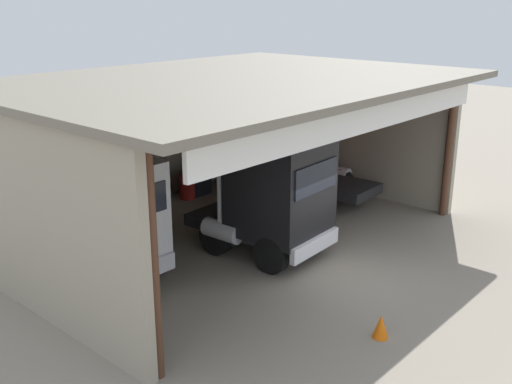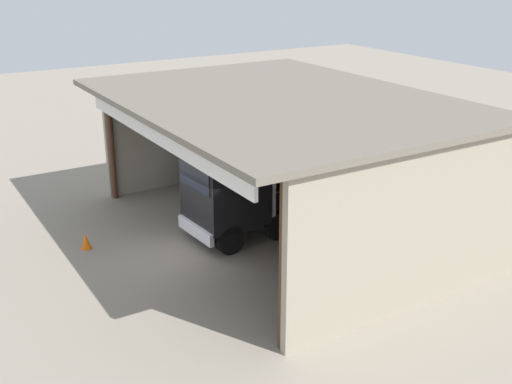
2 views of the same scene
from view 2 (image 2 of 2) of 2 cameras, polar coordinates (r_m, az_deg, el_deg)
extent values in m
plane|color=gray|center=(21.68, -7.31, -5.73)|extent=(80.00, 80.00, 0.00)
cube|color=#9E937F|center=(25.60, 11.51, 3.96)|extent=(13.17, 0.24, 4.81)
cube|color=#9E937F|center=(28.29, -4.59, 5.89)|extent=(0.24, 9.18, 4.81)
cube|color=#9E937F|center=(18.14, 14.72, -3.31)|extent=(0.24, 9.18, 4.81)
cube|color=#6E6759|center=(21.91, 2.00, 8.36)|extent=(13.77, 10.17, 0.20)
cylinder|color=#4C2D1E|center=(26.43, -12.96, 4.37)|extent=(0.24, 0.24, 4.81)
cylinder|color=#4C2D1E|center=(15.67, 2.50, -6.53)|extent=(0.24, 0.24, 4.81)
cube|color=white|center=(19.97, -8.92, 5.58)|extent=(11.85, 0.12, 0.90)
cube|color=white|center=(26.54, -3.19, 4.10)|extent=(2.53, 2.31, 2.54)
cube|color=black|center=(25.91, -5.46, 4.64)|extent=(2.13, 0.08, 0.76)
cube|color=silver|center=(26.45, -5.39, 0.85)|extent=(2.38, 0.19, 0.44)
cube|color=#232326|center=(27.84, 0.18, 2.03)|extent=(1.91, 3.37, 0.36)
cylinder|color=silver|center=(26.25, 0.48, 3.93)|extent=(0.18, 0.18, 3.03)
cylinder|color=silver|center=(28.10, -1.99, 5.04)|extent=(0.18, 0.18, 3.03)
cylinder|color=silver|center=(28.57, -1.53, 2.76)|extent=(0.57, 1.21, 0.56)
cylinder|color=black|center=(25.90, -2.83, 0.13)|extent=(0.31, 1.03, 1.02)
cylinder|color=black|center=(27.73, -5.06, 1.48)|extent=(0.31, 1.03, 1.02)
cylinder|color=black|center=(27.02, 1.42, 1.03)|extent=(0.31, 1.03, 1.02)
cylinder|color=black|center=(28.78, -0.98, 2.28)|extent=(0.31, 1.03, 1.02)
cube|color=black|center=(21.88, -2.81, 0.75)|extent=(2.45, 2.49, 2.72)
cube|color=black|center=(21.15, -5.58, 1.34)|extent=(1.97, 0.17, 0.82)
cube|color=silver|center=(21.85, -5.48, -3.48)|extent=(2.21, 0.29, 0.44)
cube|color=#232326|center=(23.21, 0.55, -1.82)|extent=(1.90, 2.96, 0.36)
cylinder|color=silver|center=(21.82, 1.61, 0.31)|extent=(0.18, 0.18, 2.94)
cylinder|color=silver|center=(23.43, -1.40, 1.76)|extent=(0.18, 0.18, 2.94)
cylinder|color=silver|center=(23.81, -1.49, -0.92)|extent=(0.63, 1.23, 0.56)
cylinder|color=black|center=(21.47, -2.37, -4.29)|extent=(0.36, 1.06, 1.05)
cylinder|color=black|center=(23.06, -5.06, -2.54)|extent=(0.36, 1.06, 1.05)
cylinder|color=black|center=(22.53, 2.03, -3.04)|extent=(0.36, 1.06, 1.05)
cylinder|color=black|center=(24.04, -0.84, -1.46)|extent=(0.36, 1.06, 1.05)
cube|color=red|center=(20.54, 13.34, -1.55)|extent=(2.57, 2.19, 2.43)
cube|color=black|center=(21.15, 15.40, 0.14)|extent=(2.10, 0.16, 0.73)
cube|color=silver|center=(21.81, 15.02, -4.14)|extent=(2.36, 0.27, 0.44)
cube|color=#232326|center=(19.72, 8.95, -6.29)|extent=(2.03, 3.79, 0.36)
cylinder|color=silver|center=(20.47, 8.80, -1.33)|extent=(0.18, 0.18, 2.91)
cylinder|color=silver|center=(19.04, 13.32, -3.38)|extent=(0.18, 0.18, 2.91)
cylinder|color=silver|center=(19.16, 11.89, -6.93)|extent=(0.62, 1.22, 0.56)
cylinder|color=black|center=(22.07, 11.73, -3.97)|extent=(0.35, 1.09, 1.07)
cylinder|color=black|center=(20.78, 15.98, -5.97)|extent=(0.35, 1.09, 1.07)
cylinder|color=black|center=(20.51, 6.86, -5.63)|extent=(0.35, 1.09, 1.07)
cylinder|color=black|center=(19.12, 11.13, -7.95)|extent=(0.35, 1.09, 1.07)
cylinder|color=#B21E19|center=(24.44, 11.90, -1.76)|extent=(0.58, 0.58, 0.88)
cube|color=black|center=(24.06, 12.95, -2.06)|extent=(0.90, 0.60, 1.00)
cone|color=orange|center=(22.68, -15.12, -4.30)|extent=(0.36, 0.36, 0.56)
camera|label=1|loc=(30.69, -33.08, 12.93)|focal=42.18mm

